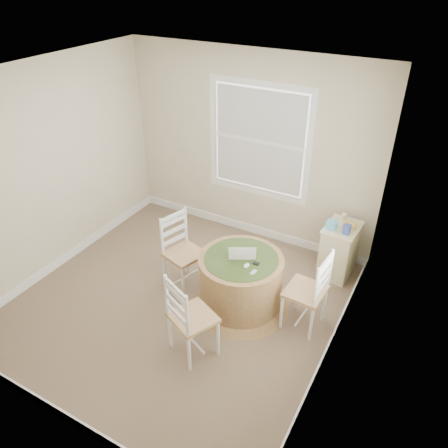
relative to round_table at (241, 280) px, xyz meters
The scene contains 14 objects.
room 1.06m from the round_table, 164.82° to the right, with size 3.64×3.64×2.64m.
round_table is the anchor object (origin of this frame).
chair_left 0.77m from the round_table, behind, with size 0.42×0.40×0.95m, color white, non-canonical shape.
chair_near 0.86m from the round_table, 96.66° to the right, with size 0.42×0.40×0.95m, color white, non-canonical shape.
chair_right 0.75m from the round_table, ahead, with size 0.42×0.40×0.95m, color white, non-canonical shape.
laptop 0.34m from the round_table, 107.58° to the left, with size 0.38×0.37×0.21m.
mouse 0.35m from the round_table, 39.76° to the right, with size 0.05×0.09×0.03m, color white.
phone 0.41m from the round_table, 35.15° to the right, with size 0.04×0.09×0.02m, color #B7BABF.
keys 0.36m from the round_table, ahead, with size 0.06×0.05×0.03m, color black.
corner_chest 1.40m from the round_table, 55.19° to the left, with size 0.42×0.55×0.70m.
tissue_box 1.32m from the round_table, 56.41° to the left, with size 0.12×0.12×0.10m, color #63B6E2.
box_yellow 1.51m from the round_table, 53.63° to the left, with size 0.15×0.10×0.06m, color #DFB14E.
box_blue 1.41m from the round_table, 49.77° to the left, with size 0.08×0.08×0.12m, color #384EAA.
cup_cream 1.55m from the round_table, 59.35° to the left, with size 0.07×0.07×0.09m, color beige.
Camera 1 is at (2.37, -3.19, 3.56)m, focal length 35.00 mm.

